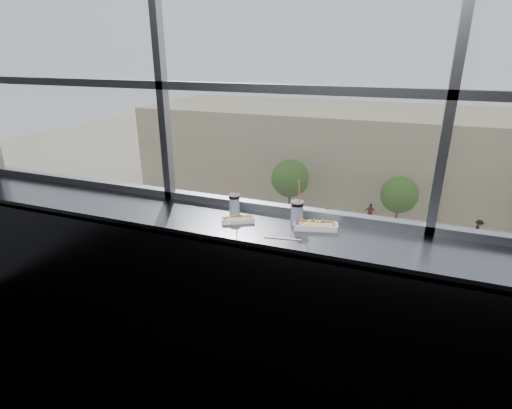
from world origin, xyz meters
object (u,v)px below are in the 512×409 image
(car_far_a, at_px, (273,222))
(hotdog_tray_left, at_px, (238,219))
(car_far_b, at_px, (388,239))
(pedestrian_c, at_px, (479,228))
(tree_left, at_px, (290,179))
(wrapper, at_px, (226,223))
(tree_center, at_px, (399,195))
(loose_straw, at_px, (282,238))
(pedestrian_a, at_px, (327,215))
(pedestrian_b, at_px, (370,211))
(hotdog_tray_right, at_px, (316,225))
(soda_cup_left, at_px, (234,204))
(soda_cup_right, at_px, (297,212))
(car_near_b, at_px, (243,274))
(car_near_c, at_px, (406,308))

(car_far_a, bearing_deg, hotdog_tray_left, -162.08)
(car_far_b, xyz_separation_m, pedestrian_c, (6.13, 4.32, -0.02))
(pedestrian_c, relative_size, tree_left, 0.40)
(wrapper, distance_m, car_far_b, 26.76)
(car_far_a, distance_m, tree_center, 9.90)
(loose_straw, relative_size, pedestrian_a, 0.13)
(pedestrian_b, xyz_separation_m, tree_left, (-6.60, -1.06, 2.36))
(hotdog_tray_right, distance_m, soda_cup_left, 0.62)
(pedestrian_a, height_order, tree_center, tree_center)
(hotdog_tray_left, relative_size, loose_straw, 0.98)
(pedestrian_b, bearing_deg, hotdog_tray_left, -88.07)
(soda_cup_left, bearing_deg, soda_cup_right, -2.08)
(car_near_b, height_order, tree_center, tree_center)
(soda_cup_right, distance_m, car_far_b, 26.64)
(car_far_a, xyz_separation_m, pedestrian_c, (14.63, 4.32, 0.04))
(soda_cup_left, bearing_deg, car_far_b, 88.02)
(pedestrian_a, bearing_deg, pedestrian_b, 123.52)
(loose_straw, height_order, wrapper, wrapper)
(pedestrian_c, bearing_deg, loose_straw, 167.24)
(soda_cup_right, distance_m, loose_straw, 0.27)
(tree_center, bearing_deg, pedestrian_b, 152.94)
(hotdog_tray_left, distance_m, pedestrian_c, 31.45)
(car_near_c, xyz_separation_m, tree_center, (-1.03, 12.00, 1.99))
(car_near_c, height_order, tree_center, tree_center)
(car_near_c, relative_size, car_far_a, 1.05)
(hotdog_tray_left, bearing_deg, soda_cup_left, 94.50)
(loose_straw, relative_size, tree_left, 0.05)
(hotdog_tray_left, bearing_deg, tree_left, 75.78)
(soda_cup_left, xyz_separation_m, tree_center, (1.16, 28.17, -9.17))
(hotdog_tray_left, height_order, wrapper, hotdog_tray_left)
(pedestrian_b, bearing_deg, car_near_b, -114.14)
(hotdog_tray_right, height_order, pedestrian_c, hotdog_tray_right)
(hotdog_tray_right, relative_size, pedestrian_c, 0.16)
(pedestrian_c, xyz_separation_m, pedestrian_a, (-11.05, -1.37, -0.07))
(soda_cup_right, xyz_separation_m, car_near_b, (-7.24, 16.19, -11.11))
(pedestrian_c, bearing_deg, tree_left, 91.28)
(wrapper, relative_size, tree_center, 0.02)
(car_near_c, relative_size, car_far_b, 1.00)
(car_near_b, xyz_separation_m, tree_center, (7.92, 12.00, 1.93))
(pedestrian_b, distance_m, pedestrian_a, 3.80)
(car_far_a, distance_m, car_near_b, 8.05)
(pedestrian_a, distance_m, tree_center, 5.73)
(car_far_a, distance_m, pedestrian_c, 15.26)
(soda_cup_left, xyz_separation_m, car_near_c, (2.19, 16.17, -11.15))
(pedestrian_b, xyz_separation_m, pedestrian_c, (7.88, -0.73, 0.02))
(hotdog_tray_right, bearing_deg, loose_straw, -141.55)
(wrapper, bearing_deg, pedestrian_b, 91.81)
(hotdog_tray_right, distance_m, wrapper, 0.62)
(hotdog_tray_right, xyz_separation_m, pedestrian_a, (-4.70, 27.16, -11.18))
(soda_cup_left, relative_size, soda_cup_right, 0.91)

